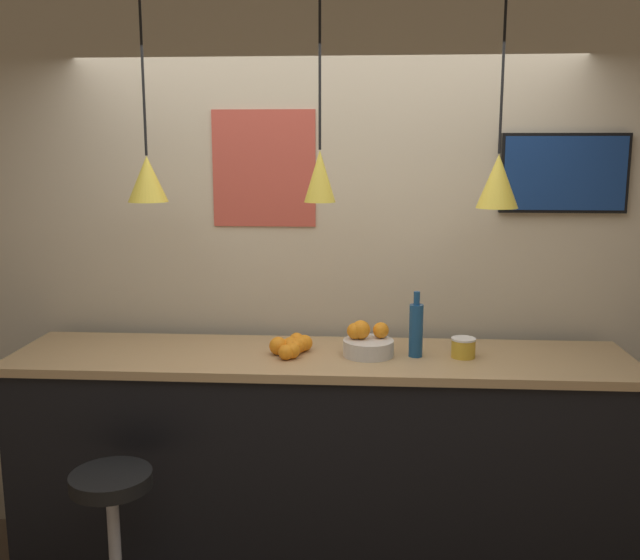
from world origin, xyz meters
The scene contains 12 objects.
back_wall centered at (0.00, 1.07, 1.45)m, with size 8.00×0.06×2.90m.
service_counter centered at (0.00, 0.64, 0.56)m, with size 2.86×0.63×1.12m.
bar_stool centered at (-0.80, 0.07, 0.49)m, with size 0.41×0.41×0.78m.
fruit_bowl centered at (0.22, 0.64, 1.18)m, with size 0.23×0.23×0.16m.
orange_pile centered at (-0.13, 0.64, 1.16)m, with size 0.20×0.28×0.08m.
juice_bottle centered at (0.44, 0.64, 1.25)m, with size 0.06×0.06×0.30m.
spread_jar centered at (0.66, 0.64, 1.16)m, with size 0.11×0.11×0.09m.
pendant_lamp_left centered at (-0.78, 0.63, 1.93)m, with size 0.18×0.18×0.98m.
pendant_lamp_middle centered at (0.00, 0.63, 1.95)m, with size 0.14×0.14×0.98m.
pendant_lamp_right centered at (0.78, 0.63, 1.92)m, with size 0.18×0.18×1.00m.
mounted_tv centered at (1.16, 1.02, 1.94)m, with size 0.61×0.04×0.38m.
wall_poster centered at (-0.31, 1.03, 1.96)m, with size 0.52×0.01×0.58m.
Camera 1 is at (0.21, -2.53, 2.06)m, focal length 40.00 mm.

